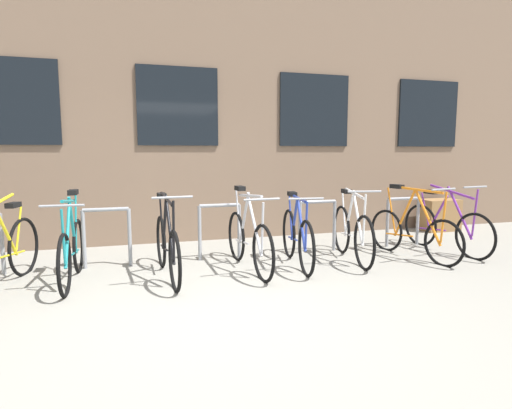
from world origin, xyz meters
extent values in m
plane|color=gray|center=(0.00, 0.00, 0.00)|extent=(42.00, 42.00, 0.00)
cube|color=#7A604C|center=(0.00, 6.81, 3.25)|extent=(28.00, 7.22, 6.51)
cube|color=black|center=(-2.40, 3.18, 2.24)|extent=(1.30, 0.04, 1.26)
cube|color=black|center=(0.00, 3.18, 2.24)|extent=(1.30, 0.04, 1.26)
cube|color=black|center=(2.40, 3.18, 2.24)|extent=(1.30, 0.04, 1.26)
cube|color=black|center=(4.80, 3.18, 2.24)|extent=(1.30, 0.04, 1.26)
cylinder|color=gray|center=(-2.32, 1.90, 0.38)|extent=(0.05, 0.05, 0.76)
cylinder|color=gray|center=(-1.38, 1.90, 0.38)|extent=(0.05, 0.05, 0.76)
cylinder|color=gray|center=(-0.82, 1.90, 0.38)|extent=(0.05, 0.05, 0.76)
cylinder|color=gray|center=(-1.10, 1.90, 0.76)|extent=(0.57, 0.05, 0.05)
cylinder|color=gray|center=(0.12, 1.90, 0.38)|extent=(0.05, 0.05, 0.76)
cylinder|color=gray|center=(0.68, 1.90, 0.38)|extent=(0.05, 0.05, 0.76)
cylinder|color=gray|center=(0.40, 1.90, 0.76)|extent=(0.57, 0.05, 0.05)
cylinder|color=gray|center=(1.62, 1.90, 0.38)|extent=(0.05, 0.05, 0.76)
cylinder|color=gray|center=(2.18, 1.90, 0.38)|extent=(0.05, 0.05, 0.76)
cylinder|color=gray|center=(1.90, 1.90, 0.76)|extent=(0.57, 0.05, 0.05)
cylinder|color=gray|center=(3.12, 1.90, 0.38)|extent=(0.05, 0.05, 0.76)
cylinder|color=gray|center=(3.68, 1.90, 0.38)|extent=(0.05, 0.05, 0.76)
cylinder|color=gray|center=(3.40, 1.90, 0.76)|extent=(0.57, 0.05, 0.05)
torus|color=black|center=(-2.07, 1.85, 0.34)|extent=(0.21, 0.72, 0.73)
cylinder|color=yellow|center=(-2.15, 1.50, 0.57)|extent=(0.13, 0.39, 0.58)
cylinder|color=yellow|center=(-2.13, 1.58, 0.32)|extent=(0.15, 0.54, 0.08)
cylinder|color=yellow|center=(-2.09, 1.76, 0.60)|extent=(0.07, 0.20, 0.52)
cube|color=black|center=(-2.11, 1.67, 0.88)|extent=(0.14, 0.22, 0.06)
torus|color=black|center=(-1.44, 1.81, 0.32)|extent=(0.06, 0.69, 0.69)
torus|color=black|center=(-1.48, 0.86, 0.32)|extent=(0.06, 0.69, 0.69)
cylinder|color=teal|center=(-1.47, 1.12, 0.60)|extent=(0.05, 0.46, 0.66)
cylinder|color=teal|center=(-1.45, 1.48, 0.63)|extent=(0.05, 0.33, 0.73)
cylinder|color=teal|center=(-1.46, 1.27, 0.96)|extent=(0.06, 0.73, 0.11)
cylinder|color=teal|center=(-1.45, 1.57, 0.30)|extent=(0.04, 0.48, 0.07)
cylinder|color=teal|center=(-1.45, 1.72, 0.66)|extent=(0.03, 0.20, 0.68)
cylinder|color=teal|center=(-1.48, 0.88, 0.62)|extent=(0.03, 0.08, 0.60)
cube|color=black|center=(-1.45, 1.63, 1.02)|extent=(0.11, 0.20, 0.06)
cylinder|color=gray|center=(-1.47, 0.91, 0.95)|extent=(0.44, 0.04, 0.03)
torus|color=black|center=(2.25, 1.79, 0.34)|extent=(0.17, 0.72, 0.72)
torus|color=black|center=(2.08, 0.86, 0.34)|extent=(0.17, 0.72, 0.72)
cylinder|color=silver|center=(2.13, 1.12, 0.63)|extent=(0.12, 0.45, 0.70)
cylinder|color=silver|center=(2.19, 1.47, 0.60)|extent=(0.09, 0.33, 0.63)
cylinder|color=silver|center=(2.15, 1.26, 0.94)|extent=(0.17, 0.72, 0.10)
cylinder|color=silver|center=(2.21, 1.56, 0.32)|extent=(0.11, 0.47, 0.08)
cylinder|color=silver|center=(2.23, 1.71, 0.63)|extent=(0.06, 0.20, 0.57)
cylinder|color=silver|center=(2.08, 0.88, 0.66)|extent=(0.04, 0.08, 0.63)
cube|color=black|center=(2.22, 1.62, 0.94)|extent=(0.13, 0.21, 0.06)
cylinder|color=gray|center=(2.09, 0.91, 1.00)|extent=(0.44, 0.10, 0.03)
torus|color=black|center=(-0.42, 1.77, 0.32)|extent=(0.08, 0.69, 0.69)
torus|color=black|center=(-0.35, 0.69, 0.32)|extent=(0.08, 0.69, 0.69)
cylinder|color=black|center=(-0.37, 0.98, 0.63)|extent=(0.07, 0.52, 0.73)
cylinder|color=black|center=(-0.40, 1.41, 0.60)|extent=(0.06, 0.39, 0.67)
cylinder|color=black|center=(-0.38, 1.16, 0.96)|extent=(0.09, 0.85, 0.10)
cylinder|color=black|center=(-0.40, 1.50, 0.30)|extent=(0.06, 0.54, 0.07)
cylinder|color=black|center=(-0.41, 1.68, 0.63)|extent=(0.04, 0.20, 0.61)
cylinder|color=black|center=(-0.35, 0.71, 0.66)|extent=(0.03, 0.08, 0.67)
cube|color=black|center=(-0.41, 1.59, 0.96)|extent=(0.11, 0.21, 0.06)
cylinder|color=gray|center=(-0.35, 0.74, 1.02)|extent=(0.44, 0.05, 0.03)
torus|color=black|center=(1.39, 1.77, 0.33)|extent=(0.14, 0.70, 0.71)
torus|color=black|center=(1.25, 0.81, 0.33)|extent=(0.14, 0.70, 0.71)
cylinder|color=#233893|center=(1.29, 1.08, 0.60)|extent=(0.10, 0.46, 0.65)
cylinder|color=#233893|center=(1.34, 1.44, 0.59)|extent=(0.08, 0.33, 0.63)
cylinder|color=#233893|center=(1.31, 1.23, 0.90)|extent=(0.14, 0.73, 0.05)
cylinder|color=#233893|center=(1.36, 1.53, 0.31)|extent=(0.09, 0.48, 0.07)
cylinder|color=#233893|center=(1.38, 1.68, 0.61)|extent=(0.05, 0.20, 0.57)
cylinder|color=#233893|center=(1.26, 0.84, 0.62)|extent=(0.04, 0.08, 0.58)
cube|color=black|center=(1.36, 1.59, 0.93)|extent=(0.13, 0.21, 0.06)
cylinder|color=gray|center=(1.26, 0.86, 0.94)|extent=(0.44, 0.09, 0.03)
torus|color=black|center=(0.62, 1.81, 0.33)|extent=(0.08, 0.70, 0.69)
torus|color=black|center=(0.68, 0.74, 0.33)|extent=(0.08, 0.70, 0.69)
cylinder|color=#B7B7BC|center=(0.66, 1.04, 0.60)|extent=(0.06, 0.51, 0.67)
cylinder|color=#B7B7BC|center=(0.64, 1.45, 0.63)|extent=(0.06, 0.39, 0.73)
cylinder|color=#B7B7BC|center=(0.65, 1.21, 0.96)|extent=(0.08, 0.84, 0.10)
cylinder|color=#B7B7BC|center=(0.63, 1.54, 0.30)|extent=(0.05, 0.54, 0.07)
cylinder|color=#B7B7BC|center=(0.62, 1.72, 0.66)|extent=(0.04, 0.20, 0.67)
cylinder|color=#B7B7BC|center=(0.67, 0.77, 0.63)|extent=(0.03, 0.08, 0.60)
cube|color=black|center=(0.63, 1.63, 1.02)|extent=(0.11, 0.21, 0.06)
cylinder|color=gray|center=(0.67, 0.79, 0.96)|extent=(0.44, 0.05, 0.03)
torus|color=black|center=(2.97, 1.71, 0.30)|extent=(0.16, 0.64, 0.65)
torus|color=black|center=(3.17, 0.69, 0.30)|extent=(0.16, 0.64, 0.65)
cylinder|color=orange|center=(3.12, 0.97, 0.62)|extent=(0.13, 0.50, 0.75)
cylinder|color=orange|center=(3.04, 1.37, 0.61)|extent=(0.10, 0.37, 0.72)
cylinder|color=orange|center=(3.08, 1.14, 0.98)|extent=(0.19, 0.81, 0.06)
cylinder|color=orange|center=(3.02, 1.46, 0.28)|extent=(0.12, 0.52, 0.07)
cylinder|color=orange|center=(2.99, 1.62, 0.63)|extent=(0.06, 0.20, 0.67)
cylinder|color=orange|center=(3.16, 0.71, 0.64)|extent=(0.04, 0.08, 0.69)
cube|color=black|center=(3.01, 1.54, 1.00)|extent=(0.14, 0.22, 0.06)
cylinder|color=gray|center=(3.16, 0.74, 1.02)|extent=(0.44, 0.11, 0.03)
torus|color=black|center=(3.72, 1.88, 0.32)|extent=(0.12, 0.68, 0.68)
torus|color=black|center=(3.83, 0.85, 0.32)|extent=(0.12, 0.68, 0.68)
cylinder|color=#722D99|center=(3.80, 1.13, 0.63)|extent=(0.09, 0.50, 0.74)
cylinder|color=#722D99|center=(3.76, 1.53, 0.56)|extent=(0.08, 0.37, 0.60)
cylinder|color=#722D99|center=(3.78, 1.30, 0.92)|extent=(0.13, 0.80, 0.17)
cylinder|color=#722D99|center=(3.75, 1.62, 0.30)|extent=(0.08, 0.52, 0.07)
cylinder|color=#722D99|center=(3.73, 1.79, 0.59)|extent=(0.05, 0.20, 0.54)
cylinder|color=#722D99|center=(3.83, 0.88, 0.65)|extent=(0.04, 0.08, 0.67)
cube|color=black|center=(3.74, 1.70, 0.88)|extent=(0.12, 0.21, 0.06)
cylinder|color=gray|center=(3.83, 0.90, 1.02)|extent=(0.44, 0.07, 0.03)
cube|color=olive|center=(4.90, 2.85, 0.30)|extent=(0.70, 0.44, 0.60)
camera|label=1|loc=(-0.78, -3.85, 1.50)|focal=29.65mm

